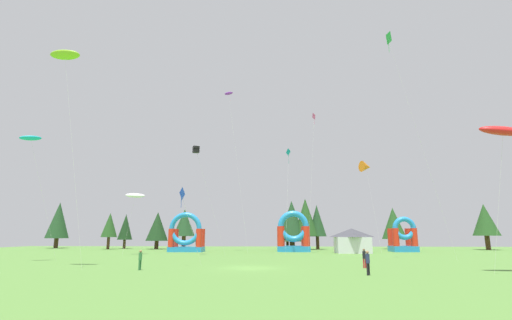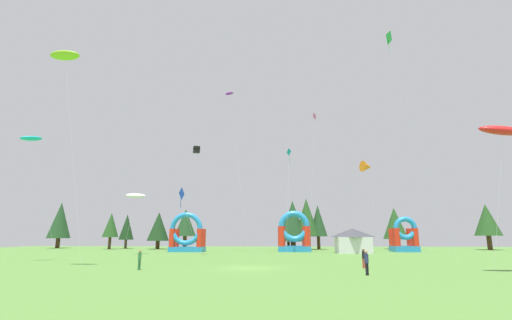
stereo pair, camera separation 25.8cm
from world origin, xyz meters
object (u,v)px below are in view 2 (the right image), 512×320
(inflatable_red_slide, at_px, (404,239))
(kite_pink_diamond, at_px, (315,118))
(kite_orange_delta, at_px, (367,167))
(kite_red_parafoil, at_px, (503,131))
(inflatable_blue_arch, at_px, (294,236))
(kite_black_box, at_px, (197,150))
(kite_blue_diamond, at_px, (180,195))
(kite_purple_parafoil, at_px, (229,94))
(kite_cyan_parafoil, at_px, (31,139))
(person_near_camera, at_px, (364,257))
(kite_white_parafoil, at_px, (136,195))
(person_left_edge, at_px, (367,261))
(person_midfield, at_px, (140,258))
(festival_tent, at_px, (353,241))
(kite_teal_diamond, at_px, (289,154))
(inflatable_orange_dome, at_px, (187,237))
(kite_green_diamond, at_px, (388,40))
(kite_lime_parafoil, at_px, (65,56))

(inflatable_red_slide, bearing_deg, kite_pink_diamond, -166.93)
(kite_orange_delta, xyz_separation_m, kite_red_parafoil, (2.14, -34.13, -3.52))
(inflatable_blue_arch, bearing_deg, kite_black_box, -138.48)
(kite_pink_diamond, distance_m, kite_blue_diamond, 35.93)
(kite_pink_diamond, distance_m, kite_purple_parafoil, 15.82)
(inflatable_blue_arch, bearing_deg, kite_pink_diamond, -35.52)
(kite_pink_diamond, height_order, kite_cyan_parafoil, kite_pink_diamond)
(kite_pink_diamond, distance_m, inflatable_blue_arch, 20.58)
(person_near_camera, bearing_deg, kite_white_parafoil, -46.08)
(kite_pink_diamond, bearing_deg, kite_black_box, -151.53)
(inflatable_red_slide, bearing_deg, kite_cyan_parafoil, -150.99)
(kite_white_parafoil, bearing_deg, person_left_edge, -43.65)
(kite_orange_delta, relative_size, person_left_edge, 9.02)
(kite_cyan_parafoil, xyz_separation_m, inflatable_red_slide, (48.24, 26.75, -11.00))
(person_left_edge, xyz_separation_m, inflatable_blue_arch, (-3.44, 36.67, 1.52))
(inflatable_blue_arch, bearing_deg, person_midfield, -112.49)
(person_midfield, relative_size, festival_tent, 0.31)
(person_near_camera, xyz_separation_m, person_midfield, (-18.48, -2.74, -0.02))
(kite_orange_delta, height_order, person_left_edge, kite_orange_delta)
(kite_pink_diamond, bearing_deg, inflatable_red_slide, 13.07)
(kite_red_parafoil, bearing_deg, person_left_edge, -173.51)
(kite_purple_parafoil, relative_size, inflatable_blue_arch, 4.10)
(kite_cyan_parafoil, relative_size, person_left_edge, 8.12)
(kite_red_parafoil, xyz_separation_m, kite_teal_diamond, (-15.41, 29.67, 4.98))
(person_midfield, bearing_deg, person_left_edge, 108.02)
(kite_orange_delta, xyz_separation_m, kite_purple_parafoil, (-23.66, -1.03, 13.27))
(kite_red_parafoil, height_order, inflatable_orange_dome, kite_red_parafoil)
(kite_teal_diamond, relative_size, person_midfield, 10.34)
(person_left_edge, bearing_deg, person_near_camera, 42.18)
(person_left_edge, bearing_deg, kite_pink_diamond, 52.21)
(kite_red_parafoil, xyz_separation_m, kite_pink_diamond, (-10.77, 32.59, 11.86))
(inflatable_orange_dome, bearing_deg, person_left_edge, -58.61)
(kite_green_diamond, relative_size, inflatable_blue_arch, 3.98)
(inflatable_blue_arch, bearing_deg, kite_orange_delta, -5.75)
(kite_lime_parafoil, relative_size, inflatable_orange_dome, 3.03)
(kite_pink_diamond, height_order, kite_teal_diamond, kite_pink_diamond)
(inflatable_blue_arch, relative_size, festival_tent, 1.33)
(kite_cyan_parafoil, bearing_deg, person_midfield, -25.48)
(kite_red_parafoil, relative_size, person_left_edge, 6.77)
(kite_teal_diamond, relative_size, kite_purple_parafoil, 0.58)
(kite_blue_diamond, height_order, kite_purple_parafoil, kite_purple_parafoil)
(kite_black_box, relative_size, kite_blue_diamond, 2.25)
(kite_red_parafoil, distance_m, kite_cyan_parafoil, 45.46)
(kite_cyan_parafoil, bearing_deg, kite_pink_diamond, 34.76)
(kite_cyan_parafoil, distance_m, kite_purple_parafoil, 33.49)
(kite_white_parafoil, bearing_deg, kite_cyan_parafoil, -112.34)
(kite_green_diamond, relative_size, inflatable_orange_dome, 4.15)
(kite_blue_diamond, distance_m, inflatable_red_slide, 43.72)
(kite_cyan_parafoil, bearing_deg, inflatable_blue_arch, 41.33)
(kite_black_box, height_order, kite_lime_parafoil, kite_lime_parafoil)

